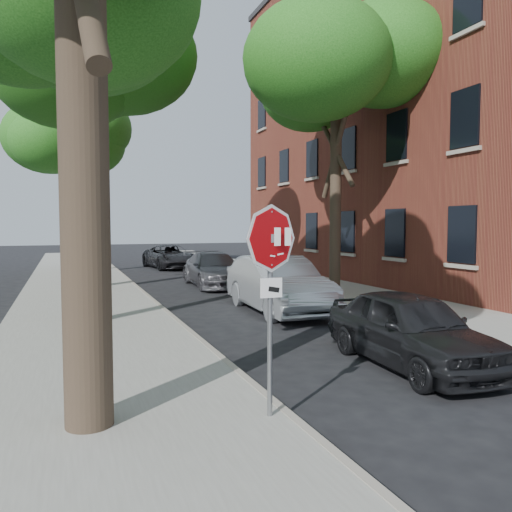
{
  "coord_description": "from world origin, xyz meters",
  "views": [
    {
      "loc": [
        -3.03,
        -5.58,
        2.48
      ],
      "look_at": [
        -0.54,
        0.88,
        2.05
      ],
      "focal_mm": 35.0,
      "sensor_mm": 36.0,
      "label": 1
    }
  ],
  "objects_px": {
    "apartment_building": "(439,117)",
    "stop_sign": "(271,269)",
    "tree_mid_a": "(77,6)",
    "car_b": "(278,284)",
    "tree_right": "(334,90)",
    "car_d": "(170,257)",
    "car_a": "(411,329)",
    "car_c": "(214,269)",
    "tree_far": "(68,129)",
    "tree_mid_b": "(78,74)"
  },
  "relations": [
    {
      "from": "stop_sign",
      "to": "car_a",
      "type": "height_order",
      "value": "stop_sign"
    },
    {
      "from": "tree_mid_b",
      "to": "stop_sign",
      "type": "bearing_deg",
      "value": -83.05
    },
    {
      "from": "apartment_building",
      "to": "car_b",
      "type": "distance_m",
      "value": 14.9
    },
    {
      "from": "tree_mid_a",
      "to": "tree_right",
      "type": "distance_m",
      "value": 9.12
    },
    {
      "from": "stop_sign",
      "to": "tree_mid_b",
      "type": "xyz_separation_m",
      "value": [
        -1.72,
        14.15,
        6.05
      ]
    },
    {
      "from": "apartment_building",
      "to": "tree_mid_a",
      "type": "xyz_separation_m",
      "value": [
        -16.62,
        -6.88,
        -0.05
      ]
    },
    {
      "from": "car_a",
      "to": "car_c",
      "type": "bearing_deg",
      "value": 93.19
    },
    {
      "from": "tree_far",
      "to": "stop_sign",
      "type": "bearing_deg",
      "value": -84.54
    },
    {
      "from": "stop_sign",
      "to": "tree_far",
      "type": "relative_size",
      "value": 0.28
    },
    {
      "from": "tree_right",
      "to": "car_d",
      "type": "distance_m",
      "value": 14.52
    },
    {
      "from": "stop_sign",
      "to": "tree_far",
      "type": "distance_m",
      "value": 21.88
    },
    {
      "from": "apartment_building",
      "to": "tree_far",
      "type": "bearing_deg",
      "value": 156.96
    },
    {
      "from": "tree_mid_a",
      "to": "car_a",
      "type": "distance_m",
      "value": 10.34
    },
    {
      "from": "apartment_building",
      "to": "tree_right",
      "type": "height_order",
      "value": "apartment_building"
    },
    {
      "from": "tree_far",
      "to": "car_a",
      "type": "distance_m",
      "value": 21.35
    },
    {
      "from": "stop_sign",
      "to": "car_d",
      "type": "distance_m",
      "value": 22.92
    },
    {
      "from": "apartment_building",
      "to": "tree_right",
      "type": "relative_size",
      "value": 2.17
    },
    {
      "from": "tree_mid_b",
      "to": "tree_right",
      "type": "height_order",
      "value": "tree_mid_b"
    },
    {
      "from": "stop_sign",
      "to": "car_b",
      "type": "height_order",
      "value": "stop_sign"
    },
    {
      "from": "tree_far",
      "to": "car_a",
      "type": "height_order",
      "value": "tree_far"
    },
    {
      "from": "tree_mid_a",
      "to": "car_a",
      "type": "bearing_deg",
      "value": -47.08
    },
    {
      "from": "car_c",
      "to": "tree_right",
      "type": "bearing_deg",
      "value": -45.22
    },
    {
      "from": "car_d",
      "to": "tree_mid_a",
      "type": "bearing_deg",
      "value": -114.69
    },
    {
      "from": "apartment_building",
      "to": "car_a",
      "type": "bearing_deg",
      "value": -132.36
    },
    {
      "from": "tree_mid_b",
      "to": "car_a",
      "type": "distance_m",
      "value": 15.44
    },
    {
      "from": "car_b",
      "to": "car_d",
      "type": "height_order",
      "value": "car_b"
    },
    {
      "from": "car_a",
      "to": "car_b",
      "type": "bearing_deg",
      "value": 93.19
    },
    {
      "from": "tree_mid_b",
      "to": "car_c",
      "type": "height_order",
      "value": "tree_mid_b"
    },
    {
      "from": "stop_sign",
      "to": "tree_far",
      "type": "xyz_separation_m",
      "value": [
        -2.02,
        21.14,
        5.26
      ]
    },
    {
      "from": "tree_mid_b",
      "to": "car_d",
      "type": "distance_m",
      "value": 12.3
    },
    {
      "from": "tree_mid_a",
      "to": "tree_right",
      "type": "height_order",
      "value": "tree_mid_a"
    },
    {
      "from": "tree_far",
      "to": "tree_right",
      "type": "distance_m",
      "value": 14.02
    },
    {
      "from": "tree_far",
      "to": "car_a",
      "type": "relative_size",
      "value": 2.39
    },
    {
      "from": "tree_mid_a",
      "to": "car_b",
      "type": "relative_size",
      "value": 2.04
    },
    {
      "from": "stop_sign",
      "to": "car_a",
      "type": "bearing_deg",
      "value": 24.81
    },
    {
      "from": "car_a",
      "to": "car_c",
      "type": "distance_m",
      "value": 12.26
    },
    {
      "from": "tree_right",
      "to": "car_b",
      "type": "bearing_deg",
      "value": -140.18
    },
    {
      "from": "stop_sign",
      "to": "car_d",
      "type": "relative_size",
      "value": 0.55
    },
    {
      "from": "tree_mid_a",
      "to": "car_b",
      "type": "xyz_separation_m",
      "value": [
        5.22,
        0.18,
        -6.81
      ]
    },
    {
      "from": "tree_mid_a",
      "to": "tree_mid_b",
      "type": "bearing_deg",
      "value": 88.37
    },
    {
      "from": "tree_mid_b",
      "to": "tree_mid_a",
      "type": "bearing_deg",
      "value": -91.63
    },
    {
      "from": "tree_far",
      "to": "car_c",
      "type": "xyz_separation_m",
      "value": [
        5.32,
        -7.35,
        -6.53
      ]
    },
    {
      "from": "stop_sign",
      "to": "car_d",
      "type": "xyz_separation_m",
      "value": [
        3.3,
        22.64,
        -1.28
      ]
    },
    {
      "from": "car_b",
      "to": "car_d",
      "type": "distance_m",
      "value": 15.32
    },
    {
      "from": "tree_far",
      "to": "car_d",
      "type": "xyz_separation_m",
      "value": [
        5.32,
        1.51,
        -6.55
      ]
    },
    {
      "from": "apartment_building",
      "to": "stop_sign",
      "type": "xyz_separation_m",
      "value": [
        -14.7,
        -14.03,
        -5.71
      ]
    },
    {
      "from": "tree_far",
      "to": "tree_right",
      "type": "relative_size",
      "value": 1.0
    },
    {
      "from": "apartment_building",
      "to": "car_d",
      "type": "height_order",
      "value": "apartment_building"
    },
    {
      "from": "tree_right",
      "to": "tree_mid_b",
      "type": "bearing_deg",
      "value": 154.48
    },
    {
      "from": "tree_right",
      "to": "car_a",
      "type": "xyz_separation_m",
      "value": [
        -3.38,
        -8.61,
        -6.55
      ]
    }
  ]
}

